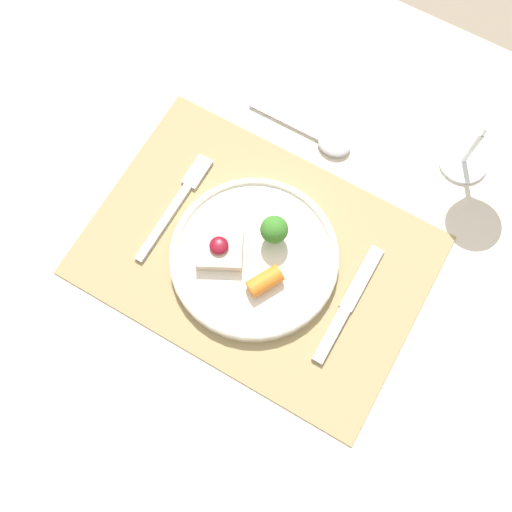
{
  "coord_description": "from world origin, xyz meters",
  "views": [
    {
      "loc": [
        0.13,
        -0.23,
        1.55
      ],
      "look_at": [
        0.0,
        -0.01,
        0.75
      ],
      "focal_mm": 42.0,
      "sensor_mm": 36.0,
      "label": 1
    }
  ],
  "objects_px": {
    "dinner_plate": "(255,257)",
    "spoon": "(324,139)",
    "knife": "(344,311)",
    "fork": "(179,200)",
    "wine_glass_near": "(490,124)"
  },
  "relations": [
    {
      "from": "wine_glass_near",
      "to": "knife",
      "type": "bearing_deg",
      "value": -99.63
    },
    {
      "from": "knife",
      "to": "spoon",
      "type": "xyz_separation_m",
      "value": [
        -0.15,
        0.22,
        0.0
      ]
    },
    {
      "from": "fork",
      "to": "spoon",
      "type": "bearing_deg",
      "value": 55.36
    },
    {
      "from": "knife",
      "to": "spoon",
      "type": "distance_m",
      "value": 0.27
    },
    {
      "from": "dinner_plate",
      "to": "fork",
      "type": "distance_m",
      "value": 0.15
    },
    {
      "from": "dinner_plate",
      "to": "spoon",
      "type": "bearing_deg",
      "value": 91.14
    },
    {
      "from": "knife",
      "to": "spoon",
      "type": "height_order",
      "value": "spoon"
    },
    {
      "from": "dinner_plate",
      "to": "wine_glass_near",
      "type": "height_order",
      "value": "wine_glass_near"
    },
    {
      "from": "knife",
      "to": "spoon",
      "type": "relative_size",
      "value": 1.08
    },
    {
      "from": "dinner_plate",
      "to": "wine_glass_near",
      "type": "distance_m",
      "value": 0.37
    },
    {
      "from": "dinner_plate",
      "to": "wine_glass_near",
      "type": "relative_size",
      "value": 1.56
    },
    {
      "from": "fork",
      "to": "spoon",
      "type": "height_order",
      "value": "spoon"
    },
    {
      "from": "knife",
      "to": "wine_glass_near",
      "type": "height_order",
      "value": "wine_glass_near"
    },
    {
      "from": "dinner_plate",
      "to": "fork",
      "type": "height_order",
      "value": "dinner_plate"
    },
    {
      "from": "fork",
      "to": "wine_glass_near",
      "type": "xyz_separation_m",
      "value": [
        0.34,
        0.27,
        0.11
      ]
    }
  ]
}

